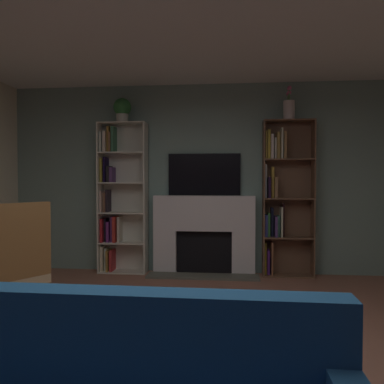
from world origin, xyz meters
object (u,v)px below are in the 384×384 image
Objects in this scene: vase_with_flowers at (289,109)px; coffee_table at (142,340)px; fireplace at (204,233)px; tv at (204,174)px; bookshelf_left at (118,200)px; armchair at (9,270)px; potted_plant at (122,109)px; bookshelf_right at (282,196)px.

coffee_table is (-1.33, -3.23, -1.95)m from vase_with_flowers.
fireplace is 1.49× the size of tv.
tv is 1.22× the size of coffee_table.
tv is at bearing 87.44° from coffee_table.
bookshelf_left reaches higher than fireplace.
armchair reaches higher than fireplace.
potted_plant is 2.36m from vase_with_flowers.
vase_with_flowers is at bearing -1.14° from bookshelf_left.
potted_plant is (-1.18, -0.05, 1.79)m from fireplace.
vase_with_flowers is at bearing -2.54° from fireplace.
fireplace is 1.35× the size of armchair.
armchair is at bearing -100.82° from potted_plant.
fireplace is 3.29m from coffee_table.
potted_plant is 0.41× the size of coffee_table.
bookshelf_right is 3.57m from armchair.
bookshelf_right is 4.67× the size of vase_with_flowers.
armchair is at bearing -140.03° from bookshelf_right.
tv is 3.51m from coffee_table.
coffee_table is (-0.15, -3.35, -1.04)m from tv.
vase_with_flowers is (1.18, -0.12, 0.90)m from tv.
tv is 1.32m from bookshelf_left.
coffee_table is at bearing -35.23° from armchair.
tv is 1.14m from bookshelf_right.
bookshelf_right is (2.36, 0.01, 0.06)m from bookshelf_left.
armchair is 1.35× the size of coffee_table.
potted_plant is 0.75× the size of vase_with_flowers.
bookshelf_right is 1.90× the size of armchair.
vase_with_flowers is (2.45, -0.05, 1.27)m from bookshelf_left.
bookshelf_left is 6.22× the size of potted_plant.
bookshelf_left is at bearing -179.84° from fireplace.
fireplace is at bearing 2.53° from potted_plant.
vase_with_flowers is (0.08, -0.06, 1.21)m from bookshelf_right.
vase_with_flowers is 4.00m from coffee_table.
fireplace is 2.11m from vase_with_flowers.
vase_with_flowers reaches higher than armchair.
coffee_table is at bearing -112.36° from vase_with_flowers.
potted_plant reaches higher than bookshelf_left.
potted_plant is (-1.18, -0.12, 0.94)m from tv.
tv is 2.96m from armchair.
tv reaches higher than fireplace.
bookshelf_left is 1.90× the size of armchair.
vase_with_flowers is (1.18, -0.05, 1.75)m from fireplace.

